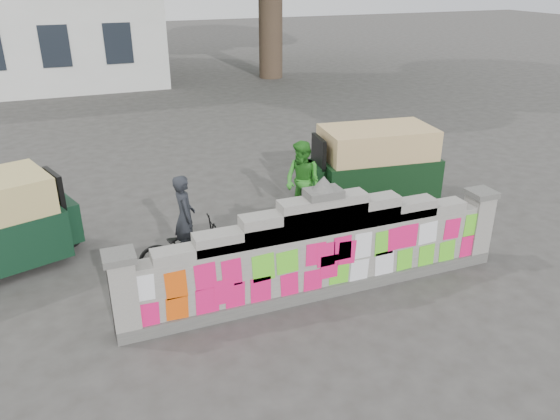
{
  "coord_description": "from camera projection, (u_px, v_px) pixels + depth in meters",
  "views": [
    {
      "loc": [
        -3.38,
        -6.74,
        4.81
      ],
      "look_at": [
        -0.3,
        1.0,
        1.1
      ],
      "focal_mm": 35.0,
      "sensor_mm": 36.0,
      "label": 1
    }
  ],
  "objects": [
    {
      "name": "parapet_wall",
      "position": [
        322.0,
        252.0,
        8.51
      ],
      "size": [
        6.48,
        0.44,
        2.01
      ],
      "color": "#4C4C49",
      "rests_on": "ground"
    },
    {
      "name": "cyclist_bike",
      "position": [
        187.0,
        246.0,
        9.35
      ],
      "size": [
        1.67,
        0.6,
        0.87
      ],
      "primitive_type": "imported",
      "rotation": [
        0.0,
        0.0,
        1.56
      ],
      "color": "black",
      "rests_on": "ground"
    },
    {
      "name": "ground",
      "position": [
        320.0,
        293.0,
        8.82
      ],
      "size": [
        100.0,
        100.0,
        0.0
      ],
      "primitive_type": "plane",
      "color": "#383533",
      "rests_on": "ground"
    },
    {
      "name": "pedestrian",
      "position": [
        302.0,
        182.0,
        11.07
      ],
      "size": [
        0.92,
        1.0,
        1.67
      ],
      "primitive_type": "imported",
      "rotation": [
        0.0,
        0.0,
        -1.13
      ],
      "color": "#2D8624",
      "rests_on": "ground"
    },
    {
      "name": "cyclist_rider",
      "position": [
        186.0,
        230.0,
        9.23
      ],
      "size": [
        0.36,
        0.54,
        1.48
      ],
      "primitive_type": "imported",
      "rotation": [
        0.0,
        0.0,
        1.56
      ],
      "color": "black",
      "rests_on": "ground"
    },
    {
      "name": "rickshaw_right",
      "position": [
        373.0,
        163.0,
        12.01
      ],
      "size": [
        3.08,
        1.69,
        1.66
      ],
      "rotation": [
        0.0,
        0.0,
        3.02
      ],
      "color": "black",
      "rests_on": "ground"
    }
  ]
}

